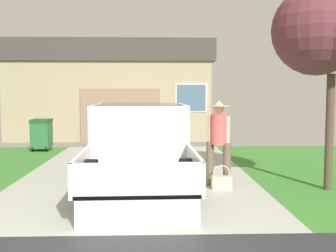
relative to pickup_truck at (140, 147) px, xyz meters
The scene contains 6 objects.
pickup_truck is the anchor object (origin of this frame).
person_with_hat 1.71m from the pickup_truck, 15.64° to the right, with size 0.49×0.46×1.78m.
handbag 1.91m from the pickup_truck, 23.08° to the right, with size 0.39×0.22×0.48m.
house_with_garage 9.77m from the pickup_truck, 98.89° to the left, with size 8.38×5.27×4.00m.
front_yard_tree 4.37m from the pickup_truck, 14.47° to the right, with size 1.94×1.84×4.01m.
wheeled_trash_bin 5.98m from the pickup_truck, 125.01° to the left, with size 0.60×0.72×1.04m.
Camera 1 is at (0.40, -5.44, 1.95)m, focal length 43.84 mm.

